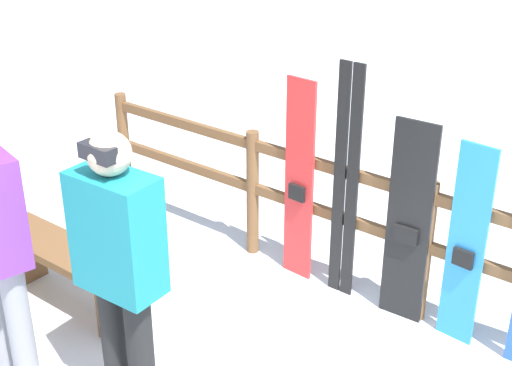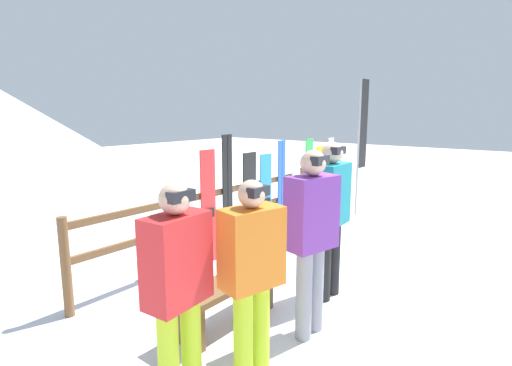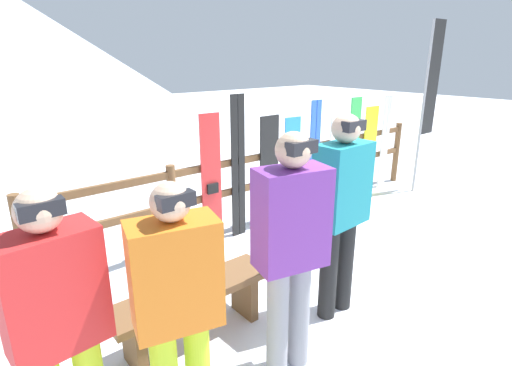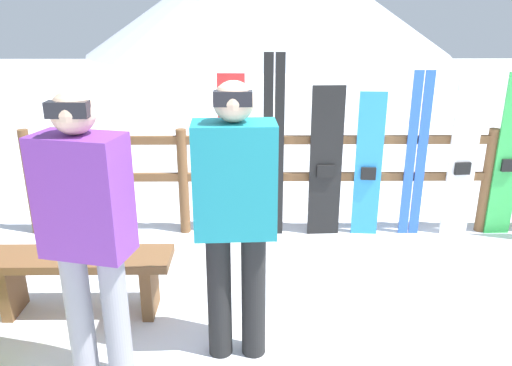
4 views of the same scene
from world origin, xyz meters
name	(u,v)px [view 4 (image 4 of 4)]	position (x,y,z in m)	size (l,w,h in m)	color
ground_plane	(369,331)	(0.00, 0.00, 0.00)	(40.00, 40.00, 0.00)	white
fence	(336,171)	(0.00, 1.67, 0.64)	(6.06, 0.10, 1.06)	brown
bench	(79,270)	(-2.08, 0.27, 0.34)	(1.34, 0.36, 0.47)	brown
person_teal	(235,208)	(-0.92, -0.21, 1.02)	(0.49, 0.29, 1.77)	black
person_purple	(87,226)	(-1.72, -0.44, 1.01)	(0.52, 0.36, 1.75)	gray
snowboard_red	(232,158)	(-1.01, 1.61, 0.79)	(0.25, 0.07, 1.58)	red
ski_pair_black	(274,148)	(-0.61, 1.62, 0.89)	(0.20, 0.02, 1.77)	black
snowboard_black_stripe	(326,163)	(-0.11, 1.61, 0.73)	(0.31, 0.06, 1.48)	black
snowboard_blue	(368,166)	(0.30, 1.61, 0.71)	(0.25, 0.07, 1.42)	#288CE0
ski_pair_blue	(416,156)	(0.75, 1.62, 0.81)	(0.20, 0.02, 1.61)	blue
snowboard_white	(463,160)	(1.20, 1.61, 0.76)	(0.27, 0.07, 1.53)	white
snowboard_green	(509,157)	(1.64, 1.61, 0.79)	(0.25, 0.06, 1.59)	green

